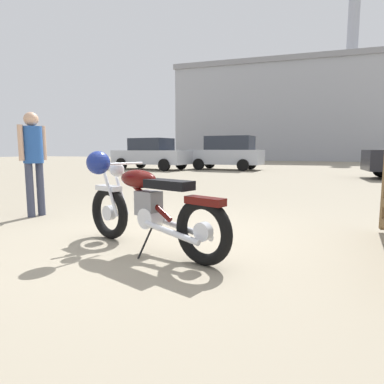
{
  "coord_description": "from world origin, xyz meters",
  "views": [
    {
      "loc": [
        1.51,
        -3.54,
        1.08
      ],
      "look_at": [
        0.12,
        0.72,
        0.5
      ],
      "focal_mm": 30.99,
      "sensor_mm": 36.0,
      "label": 1
    }
  ],
  "objects_px": {
    "vintage_motorcycle": "(145,205)",
    "dark_sedan_left": "(227,152)",
    "bystander": "(33,153)",
    "white_estate_far": "(151,154)"
  },
  "relations": [
    {
      "from": "vintage_motorcycle",
      "to": "dark_sedan_left",
      "type": "xyz_separation_m",
      "value": [
        -2.2,
        14.35,
        0.43
      ]
    },
    {
      "from": "vintage_motorcycle",
      "to": "bystander",
      "type": "xyz_separation_m",
      "value": [
        -2.49,
        1.11,
        0.53
      ]
    },
    {
      "from": "bystander",
      "to": "vintage_motorcycle",
      "type": "bearing_deg",
      "value": -8.44
    },
    {
      "from": "vintage_motorcycle",
      "to": "white_estate_far",
      "type": "bearing_deg",
      "value": -43.27
    },
    {
      "from": "white_estate_far",
      "to": "dark_sedan_left",
      "type": "distance_m",
      "value": 4.05
    },
    {
      "from": "bystander",
      "to": "dark_sedan_left",
      "type": "xyz_separation_m",
      "value": [
        0.3,
        13.24,
        -0.1
      ]
    },
    {
      "from": "bystander",
      "to": "dark_sedan_left",
      "type": "height_order",
      "value": "dark_sedan_left"
    },
    {
      "from": "vintage_motorcycle",
      "to": "bystander",
      "type": "height_order",
      "value": "bystander"
    },
    {
      "from": "dark_sedan_left",
      "to": "vintage_motorcycle",
      "type": "bearing_deg",
      "value": 104.38
    },
    {
      "from": "vintage_motorcycle",
      "to": "bystander",
      "type": "distance_m",
      "value": 2.78
    }
  ]
}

